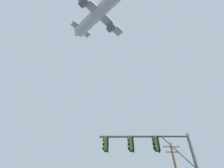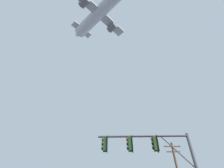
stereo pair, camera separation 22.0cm
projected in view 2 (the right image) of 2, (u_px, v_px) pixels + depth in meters
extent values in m
cylinder|color=#4C4C51|center=(142.00, 136.00, 11.59)|extent=(5.93, 0.32, 0.15)
cylinder|color=#4C4C51|center=(177.00, 152.00, 10.88)|extent=(1.84, 0.13, 2.12)
cube|color=#193814|center=(105.00, 144.00, 11.31)|extent=(0.27, 0.33, 0.90)
cylinder|color=#193814|center=(105.00, 137.00, 11.64)|extent=(0.05, 0.05, 0.12)
cube|color=black|center=(107.00, 144.00, 11.30)|extent=(0.04, 0.46, 1.04)
sphere|color=red|center=(103.00, 140.00, 11.48)|extent=(0.20, 0.20, 0.20)
cylinder|color=#193814|center=(102.00, 139.00, 11.52)|extent=(0.05, 0.21, 0.21)
sphere|color=black|center=(103.00, 144.00, 11.30)|extent=(0.20, 0.20, 0.20)
cylinder|color=#193814|center=(102.00, 144.00, 11.34)|extent=(0.05, 0.21, 0.21)
sphere|color=black|center=(103.00, 149.00, 11.12)|extent=(0.20, 0.20, 0.20)
cylinder|color=#193814|center=(102.00, 148.00, 11.16)|extent=(0.05, 0.21, 0.21)
cube|color=#193814|center=(130.00, 144.00, 11.27)|extent=(0.27, 0.33, 0.90)
cylinder|color=#193814|center=(130.00, 137.00, 11.60)|extent=(0.05, 0.05, 0.12)
cube|color=black|center=(132.00, 144.00, 11.27)|extent=(0.04, 0.46, 1.04)
sphere|color=red|center=(128.00, 140.00, 11.45)|extent=(0.20, 0.20, 0.20)
cylinder|color=#193814|center=(127.00, 139.00, 11.49)|extent=(0.05, 0.21, 0.21)
sphere|color=black|center=(128.00, 144.00, 11.27)|extent=(0.20, 0.20, 0.20)
cylinder|color=#193814|center=(127.00, 143.00, 11.31)|extent=(0.05, 0.21, 0.21)
sphere|color=black|center=(128.00, 149.00, 11.09)|extent=(0.20, 0.20, 0.20)
cylinder|color=#193814|center=(127.00, 148.00, 11.13)|extent=(0.05, 0.21, 0.21)
cube|color=#193814|center=(155.00, 144.00, 11.24)|extent=(0.27, 0.33, 0.90)
cylinder|color=#193814|center=(154.00, 136.00, 11.57)|extent=(0.05, 0.05, 0.12)
cube|color=black|center=(157.00, 144.00, 11.24)|extent=(0.04, 0.46, 1.04)
sphere|color=red|center=(152.00, 140.00, 11.42)|extent=(0.20, 0.20, 0.20)
cylinder|color=#193814|center=(151.00, 139.00, 11.46)|extent=(0.05, 0.21, 0.21)
sphere|color=black|center=(153.00, 144.00, 11.24)|extent=(0.20, 0.20, 0.20)
cylinder|color=#193814|center=(152.00, 143.00, 11.28)|extent=(0.05, 0.21, 0.21)
sphere|color=black|center=(154.00, 148.00, 11.05)|extent=(0.20, 0.20, 0.20)
cylinder|color=#193814|center=(153.00, 147.00, 11.09)|extent=(0.05, 0.21, 0.21)
cube|color=brown|center=(172.00, 146.00, 23.33)|extent=(2.20, 0.12, 0.12)
cube|color=brown|center=(173.00, 152.00, 22.88)|extent=(1.80, 0.12, 0.12)
cylinder|color=gray|center=(165.00, 146.00, 23.41)|extent=(0.10, 0.10, 0.18)
cylinder|color=gray|center=(179.00, 146.00, 23.41)|extent=(0.10, 0.10, 0.18)
cylinder|color=#B7BCC6|center=(101.00, 11.00, 53.13)|extent=(17.83, 17.68, 3.79)
cone|color=#B7BCC6|center=(77.00, 34.00, 59.43)|extent=(3.95, 3.96, 3.22)
cube|color=#A8ADB7|center=(99.00, 14.00, 53.08)|extent=(16.00, 16.16, 0.43)
cylinder|color=#595B60|center=(112.00, 27.00, 55.42)|extent=(3.52, 3.51, 2.13)
cylinder|color=#595B60|center=(84.00, 2.00, 49.27)|extent=(3.52, 3.51, 2.13)
cube|color=#333338|center=(83.00, 26.00, 59.46)|extent=(2.56, 2.53, 4.50)
cube|color=#A8ADB7|center=(82.00, 30.00, 58.45)|extent=(6.51, 6.55, 0.24)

